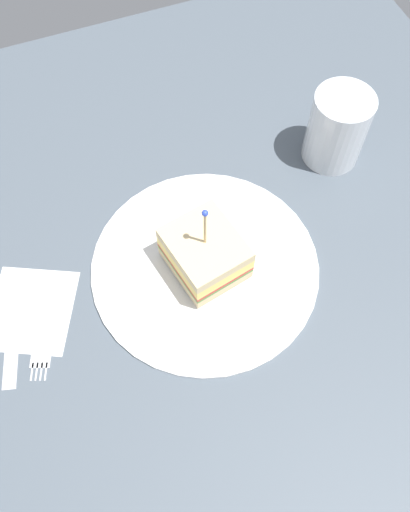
{
  "coord_description": "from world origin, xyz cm",
  "views": [
    {
      "loc": [
        27.33,
        -10.66,
        57.25
      ],
      "look_at": [
        0.0,
        0.0,
        2.89
      ],
      "focal_mm": 37.77,
      "sensor_mm": 36.0,
      "label": 1
    }
  ],
  "objects_px": {
    "drink_glass": "(336,131)",
    "knife": "(12,339)",
    "napkin": "(31,310)",
    "plate": "(205,266)",
    "fork": "(43,341)",
    "sandwich_half_center": "(203,257)"
  },
  "relations": [
    {
      "from": "plate",
      "to": "drink_glass",
      "type": "height_order",
      "value": "drink_glass"
    },
    {
      "from": "plate",
      "to": "napkin",
      "type": "xyz_separation_m",
      "value": [
        -0.02,
        -0.21,
        -0.0
      ]
    },
    {
      "from": "sandwich_half_center",
      "to": "knife",
      "type": "height_order",
      "value": "sandwich_half_center"
    },
    {
      "from": "napkin",
      "to": "drink_glass",
      "type": "bearing_deg",
      "value": 100.47
    },
    {
      "from": "drink_glass",
      "to": "fork",
      "type": "relative_size",
      "value": 0.9
    },
    {
      "from": "plate",
      "to": "sandwich_half_center",
      "type": "bearing_deg",
      "value": -45.8
    },
    {
      "from": "plate",
      "to": "fork",
      "type": "relative_size",
      "value": 2.42
    },
    {
      "from": "sandwich_half_center",
      "to": "drink_glass",
      "type": "distance_m",
      "value": 0.25
    },
    {
      "from": "fork",
      "to": "plate",
      "type": "bearing_deg",
      "value": 95.97
    },
    {
      "from": "fork",
      "to": "knife",
      "type": "distance_m",
      "value": 0.03
    },
    {
      "from": "sandwich_half_center",
      "to": "fork",
      "type": "xyz_separation_m",
      "value": [
        0.02,
        -0.2,
        -0.03
      ]
    },
    {
      "from": "napkin",
      "to": "knife",
      "type": "distance_m",
      "value": 0.04
    },
    {
      "from": "sandwich_half_center",
      "to": "fork",
      "type": "relative_size",
      "value": 1.02
    },
    {
      "from": "plate",
      "to": "drink_glass",
      "type": "bearing_deg",
      "value": 114.5
    },
    {
      "from": "drink_glass",
      "to": "knife",
      "type": "relative_size",
      "value": 0.78
    },
    {
      "from": "drink_glass",
      "to": "fork",
      "type": "height_order",
      "value": "drink_glass"
    },
    {
      "from": "sandwich_half_center",
      "to": "fork",
      "type": "bearing_deg",
      "value": -85.07
    },
    {
      "from": "drink_glass",
      "to": "napkin",
      "type": "xyz_separation_m",
      "value": [
        0.08,
        -0.42,
        -0.05
      ]
    },
    {
      "from": "plate",
      "to": "drink_glass",
      "type": "distance_m",
      "value": 0.24
    },
    {
      "from": "plate",
      "to": "fork",
      "type": "bearing_deg",
      "value": -84.03
    },
    {
      "from": "drink_glass",
      "to": "knife",
      "type": "height_order",
      "value": "drink_glass"
    },
    {
      "from": "sandwich_half_center",
      "to": "napkin",
      "type": "bearing_deg",
      "value": -97.12
    }
  ]
}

